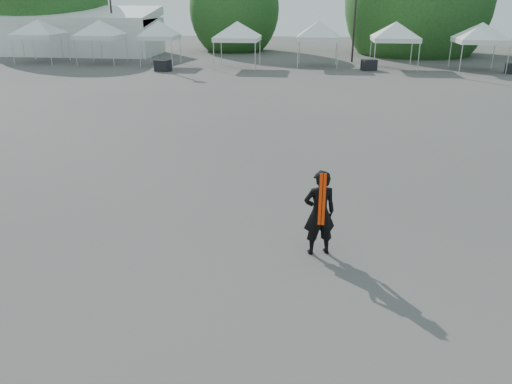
# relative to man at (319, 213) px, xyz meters

# --- Properties ---
(ground) EXTENTS (120.00, 120.00, 0.00)m
(ground) POSITION_rel_man_xyz_m (-0.34, 1.41, -0.91)
(ground) COLOR #474442
(ground) RESTS_ON ground
(marquee) EXTENTS (15.00, 6.25, 4.23)m
(marquee) POSITION_rel_man_xyz_m (-22.34, 36.41, 1.06)
(marquee) COLOR white
(marquee) RESTS_ON ground
(tree_far_w) EXTENTS (4.80, 4.80, 7.30)m
(tree_far_w) POSITION_rel_man_xyz_m (-26.34, 39.41, 3.63)
(tree_far_w) COLOR #382314
(tree_far_w) RESTS_ON ground
(tree_mid_w) EXTENTS (4.16, 4.16, 6.33)m
(tree_mid_w) POSITION_rel_man_xyz_m (-8.34, 41.41, 3.02)
(tree_mid_w) COLOR #382314
(tree_mid_w) RESTS_ON ground
(tent_a) EXTENTS (4.70, 4.70, 3.88)m
(tent_a) POSITION_rel_man_xyz_m (-22.45, 30.25, 2.15)
(tent_a) COLOR silver
(tent_a) RESTS_ON ground
(tent_b) EXTENTS (4.49, 4.49, 3.88)m
(tent_b) POSITION_rel_man_xyz_m (-17.14, 29.80, 2.15)
(tent_b) COLOR silver
(tent_b) RESTS_ON ground
(tent_c) EXTENTS (3.82, 3.82, 3.88)m
(tent_c) POSITION_rel_man_xyz_m (-12.31, 29.60, 2.15)
(tent_c) COLOR silver
(tent_c) RESTS_ON ground
(tent_d) EXTENTS (4.57, 4.57, 3.88)m
(tent_d) POSITION_rel_man_xyz_m (-6.13, 28.84, 2.15)
(tent_d) COLOR silver
(tent_d) RESTS_ON ground
(tent_e) EXTENTS (4.38, 4.38, 3.88)m
(tent_e) POSITION_rel_man_xyz_m (-0.16, 30.23, 2.15)
(tent_e) COLOR silver
(tent_e) RESTS_ON ground
(tent_f) EXTENTS (4.64, 4.64, 3.88)m
(tent_f) POSITION_rel_man_xyz_m (5.44, 29.81, 2.15)
(tent_f) COLOR silver
(tent_f) RESTS_ON ground
(tent_g) EXTENTS (4.68, 4.68, 3.88)m
(tent_g) POSITION_rel_man_xyz_m (11.26, 29.14, 2.15)
(tent_g) COLOR silver
(tent_g) RESTS_ON ground
(man) EXTENTS (0.76, 0.60, 1.81)m
(man) POSITION_rel_man_xyz_m (0.00, 0.00, 0.00)
(man) COLOR black
(man) RESTS_ON ground
(crate_west) EXTENTS (1.20, 1.04, 0.80)m
(crate_west) POSITION_rel_man_xyz_m (-11.15, 26.22, -0.51)
(crate_west) COLOR black
(crate_west) RESTS_ON ground
(crate_mid) EXTENTS (1.18, 1.03, 0.77)m
(crate_mid) POSITION_rel_man_xyz_m (3.57, 28.39, -0.52)
(crate_mid) COLOR black
(crate_mid) RESTS_ON ground
(crate_east) EXTENTS (1.01, 0.85, 0.69)m
(crate_east) POSITION_rel_man_xyz_m (13.29, 27.82, -0.56)
(crate_east) COLOR black
(crate_east) RESTS_ON ground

